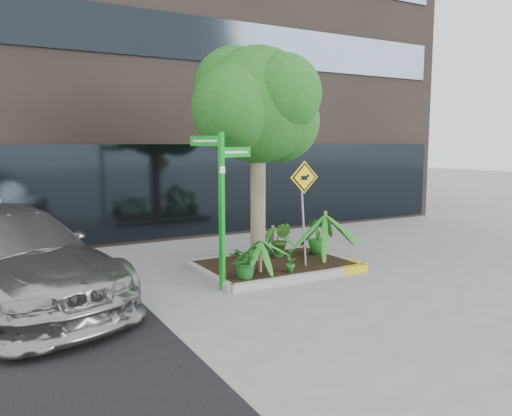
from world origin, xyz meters
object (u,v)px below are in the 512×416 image
tree (258,105)px  street_sign_post (222,193)px  cattle_sign (304,195)px  parked_car (4,257)px

tree → street_sign_post: bearing=-139.7°
street_sign_post → tree: bearing=19.3°
cattle_sign → tree: bearing=120.5°
cattle_sign → parked_car: bearing=174.1°
parked_car → street_sign_post: bearing=-33.2°
street_sign_post → cattle_sign: (2.03, 0.27, -0.16)m
parked_car → cattle_sign: bearing=-25.7°
tree → cattle_sign: bearing=-59.9°
tree → parked_car: (-5.07, -0.35, -2.71)m
parked_car → street_sign_post: street_sign_post is taller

